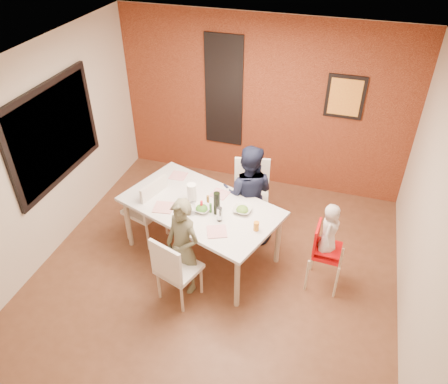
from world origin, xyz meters
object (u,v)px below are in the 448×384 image
(dining_table, at_px, (201,209))
(chair_far, at_px, (251,192))
(paper_towel_roll, at_px, (192,193))
(child_near, at_px, (183,247))
(wine_bottle, at_px, (217,203))
(chair_left, at_px, (149,207))
(child_far, at_px, (248,194))
(toddler, at_px, (329,230))
(high_chair, at_px, (324,250))
(chair_near, at_px, (174,268))

(dining_table, distance_m, chair_far, 0.92)
(chair_far, bearing_deg, paper_towel_roll, -139.77)
(child_near, relative_size, wine_bottle, 4.28)
(chair_left, relative_size, wine_bottle, 3.34)
(child_far, relative_size, toddler, 2.12)
(high_chair, xyz_separation_m, paper_towel_roll, (-1.71, 0.10, 0.41))
(chair_left, relative_size, child_near, 0.78)
(dining_table, distance_m, child_near, 0.63)
(high_chair, distance_m, wine_bottle, 1.40)
(toddler, bearing_deg, chair_left, 93.02)
(dining_table, height_order, paper_towel_roll, paper_towel_roll)
(chair_near, xyz_separation_m, paper_towel_roll, (-0.10, 0.89, 0.42))
(high_chair, bearing_deg, chair_far, 55.90)
(toddler, relative_size, paper_towel_roll, 2.57)
(child_near, height_order, wine_bottle, child_near)
(chair_near, bearing_deg, child_far, -91.67)
(paper_towel_roll, bearing_deg, high_chair, -3.23)
(paper_towel_roll, bearing_deg, child_near, -79.31)
(high_chair, bearing_deg, dining_table, 90.68)
(dining_table, bearing_deg, child_near, -89.79)
(chair_left, xyz_separation_m, high_chair, (2.35, -0.13, -0.03))
(dining_table, relative_size, chair_left, 2.18)
(chair_far, height_order, high_chair, chair_far)
(toddler, height_order, paper_towel_roll, toddler)
(child_far, distance_m, wine_bottle, 0.71)
(dining_table, relative_size, chair_near, 2.33)
(wine_bottle, bearing_deg, child_far, 69.45)
(chair_left, distance_m, paper_towel_roll, 0.75)
(chair_left, bearing_deg, toddler, 103.63)
(child_far, xyz_separation_m, paper_towel_roll, (-0.61, -0.50, 0.23))
(chair_left, relative_size, paper_towel_roll, 3.82)
(child_far, bearing_deg, child_near, 63.53)
(dining_table, xyz_separation_m, toddler, (1.61, -0.07, 0.13))
(child_far, bearing_deg, dining_table, 43.83)
(chair_far, xyz_separation_m, paper_towel_roll, (-0.59, -0.75, 0.36))
(child_far, height_order, wine_bottle, child_far)
(chair_near, bearing_deg, chair_left, -32.80)
(chair_near, relative_size, chair_left, 0.93)
(chair_near, height_order, child_near, child_near)
(chair_near, relative_size, chair_far, 0.90)
(dining_table, bearing_deg, chair_far, 59.25)
(dining_table, relative_size, paper_towel_roll, 8.33)
(chair_far, distance_m, toddler, 1.45)
(paper_towel_roll, bearing_deg, wine_bottle, -18.90)
(chair_near, bearing_deg, child_near, -77.94)
(child_near, xyz_separation_m, wine_bottle, (0.25, 0.52, 0.32))
(chair_left, xyz_separation_m, child_far, (1.25, 0.47, 0.16))
(child_near, distance_m, wine_bottle, 0.66)
(chair_far, relative_size, chair_left, 1.04)
(chair_near, height_order, toddler, toddler)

